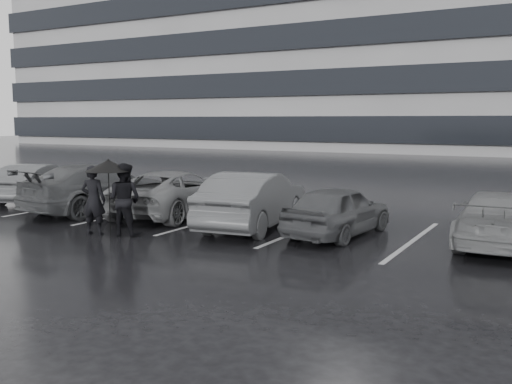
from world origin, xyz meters
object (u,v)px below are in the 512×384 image
at_px(car_west_b, 175,193).
at_px(car_east, 500,219).
at_px(pedestrian_right, 124,199).
at_px(car_west_c, 100,188).
at_px(car_main, 338,210).
at_px(car_west_a, 253,200).
at_px(pedestrian_left, 93,200).
at_px(car_west_d, 37,183).

bearing_deg(car_west_b, car_east, 174.29).
bearing_deg(pedestrian_right, car_west_c, -45.42).
distance_m(car_main, car_west_a, 2.29).
bearing_deg(pedestrian_left, pedestrian_right, -175.24).
bearing_deg(car_east, car_west_c, 1.55).
xyz_separation_m(car_west_a, car_west_c, (-5.45, 0.07, -0.00)).
distance_m(pedestrian_left, pedestrian_right, 0.78).
height_order(pedestrian_left, pedestrian_right, pedestrian_right).
bearing_deg(car_west_d, pedestrian_left, 131.23).
bearing_deg(car_east, car_west_a, 5.50).
xyz_separation_m(car_west_b, car_west_d, (-5.89, 0.00, -0.01)).
relative_size(car_main, car_west_a, 0.82).
xyz_separation_m(car_main, car_west_c, (-7.74, -0.03, 0.11)).
height_order(car_main, car_west_b, car_west_b).
bearing_deg(pedestrian_left, car_east, -176.49).
bearing_deg(pedestrian_left, car_west_a, -156.08).
relative_size(car_west_a, pedestrian_left, 2.61).
xyz_separation_m(car_west_a, car_west_d, (-8.90, 0.61, -0.08)).
relative_size(car_west_d, pedestrian_left, 2.31).
xyz_separation_m(car_west_a, pedestrian_left, (-2.99, -2.65, 0.12)).
distance_m(car_main, car_west_c, 7.74).
distance_m(car_main, car_west_d, 11.20).
height_order(car_main, car_west_a, car_west_a).
xyz_separation_m(car_west_d, pedestrian_left, (5.91, -3.26, 0.20)).
bearing_deg(car_west_b, car_west_c, 5.72).
bearing_deg(car_west_d, car_main, 157.49).
bearing_deg(pedestrian_left, car_west_c, -65.45).
height_order(car_main, car_east, car_main).
xyz_separation_m(car_west_b, pedestrian_left, (0.02, -3.26, 0.19)).
relative_size(car_west_b, car_west_c, 0.94).
distance_m(car_west_a, pedestrian_right, 3.27).
relative_size(car_west_b, car_west_d, 1.21).
height_order(car_west_b, pedestrian_left, pedestrian_left).
bearing_deg(pedestrian_right, car_east, -167.17).
distance_m(car_west_b, pedestrian_left, 3.26).
bearing_deg(car_west_b, car_west_a, 161.79).
relative_size(car_west_a, car_west_c, 0.88).
xyz_separation_m(car_west_d, pedestrian_right, (6.64, -2.96, 0.23)).
bearing_deg(car_east, pedestrian_right, 19.05).
height_order(car_west_a, car_east, car_west_a).
distance_m(car_west_b, car_west_d, 5.89).
height_order(car_west_c, car_east, car_west_c).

